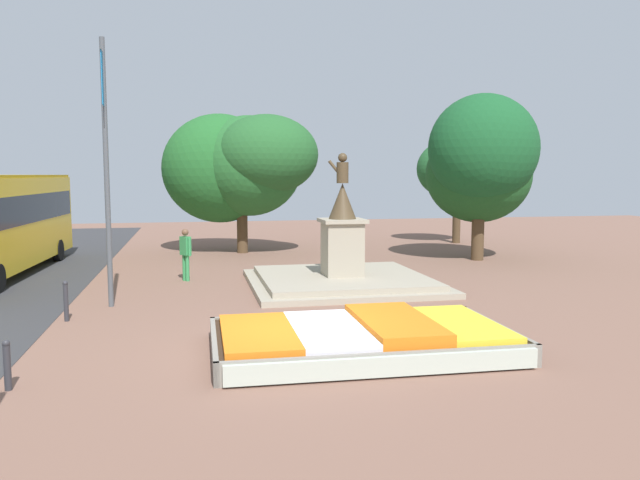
{
  "coord_description": "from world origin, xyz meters",
  "views": [
    {
      "loc": [
        -1.91,
        -12.27,
        3.63
      ],
      "look_at": [
        1.55,
        4.48,
        1.82
      ],
      "focal_mm": 35.0,
      "sensor_mm": 36.0,
      "label": 1
    }
  ],
  "objects_px": {
    "pedestrian_near_planter": "(186,251)",
    "flower_planter": "(364,339)",
    "statue_monument": "(342,268)",
    "kerb_bollard_mid_b": "(7,364)",
    "banner_pole": "(106,166)",
    "kerb_bollard_north": "(66,300)"
  },
  "relations": [
    {
      "from": "pedestrian_near_planter",
      "to": "flower_planter",
      "type": "bearing_deg",
      "value": -68.99
    },
    {
      "from": "banner_pole",
      "to": "kerb_bollard_mid_b",
      "type": "xyz_separation_m",
      "value": [
        -0.87,
        -6.62,
        -3.38
      ]
    },
    {
      "from": "pedestrian_near_planter",
      "to": "kerb_bollard_mid_b",
      "type": "distance_m",
      "value": 10.87
    },
    {
      "from": "statue_monument",
      "to": "pedestrian_near_planter",
      "type": "relative_size",
      "value": 3.35
    },
    {
      "from": "flower_planter",
      "to": "pedestrian_near_planter",
      "type": "relative_size",
      "value": 3.45
    },
    {
      "from": "flower_planter",
      "to": "statue_monument",
      "type": "xyz_separation_m",
      "value": [
        1.38,
        7.53,
        0.29
      ]
    },
    {
      "from": "flower_planter",
      "to": "statue_monument",
      "type": "distance_m",
      "value": 7.66
    },
    {
      "from": "pedestrian_near_planter",
      "to": "kerb_bollard_mid_b",
      "type": "xyz_separation_m",
      "value": [
        -2.86,
        -10.47,
        -0.58
      ]
    },
    {
      "from": "kerb_bollard_mid_b",
      "to": "banner_pole",
      "type": "bearing_deg",
      "value": 82.54
    },
    {
      "from": "kerb_bollard_mid_b",
      "to": "kerb_bollard_north",
      "type": "xyz_separation_m",
      "value": [
        -0.0,
        5.07,
        0.07
      ]
    },
    {
      "from": "banner_pole",
      "to": "kerb_bollard_north",
      "type": "bearing_deg",
      "value": -119.25
    },
    {
      "from": "kerb_bollard_north",
      "to": "pedestrian_near_planter",
      "type": "bearing_deg",
      "value": 62.1
    },
    {
      "from": "statue_monument",
      "to": "banner_pole",
      "type": "distance_m",
      "value": 7.97
    },
    {
      "from": "banner_pole",
      "to": "kerb_bollard_mid_b",
      "type": "bearing_deg",
      "value": -97.46
    },
    {
      "from": "kerb_bollard_mid_b",
      "to": "flower_planter",
      "type": "bearing_deg",
      "value": 8.84
    },
    {
      "from": "kerb_bollard_north",
      "to": "banner_pole",
      "type": "bearing_deg",
      "value": 60.75
    },
    {
      "from": "statue_monument",
      "to": "kerb_bollard_mid_b",
      "type": "height_order",
      "value": "statue_monument"
    },
    {
      "from": "statue_monument",
      "to": "kerb_bollard_mid_b",
      "type": "distance_m",
      "value": 11.61
    },
    {
      "from": "statue_monument",
      "to": "pedestrian_near_planter",
      "type": "height_order",
      "value": "statue_monument"
    },
    {
      "from": "banner_pole",
      "to": "kerb_bollard_north",
      "type": "height_order",
      "value": "banner_pole"
    },
    {
      "from": "banner_pole",
      "to": "pedestrian_near_planter",
      "type": "relative_size",
      "value": 4.06
    },
    {
      "from": "kerb_bollard_mid_b",
      "to": "statue_monument",
      "type": "bearing_deg",
      "value": 47.32
    }
  ]
}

